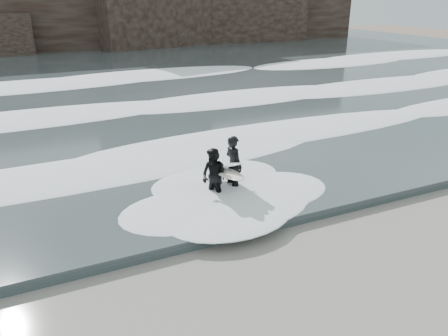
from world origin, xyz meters
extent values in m
plane|color=#8B6C54|center=(0.00, 0.00, 0.00)|extent=(120.00, 120.00, 0.00)
cube|color=#333D3F|center=(0.00, 29.00, 0.15)|extent=(90.00, 52.00, 0.30)
cube|color=black|center=(0.00, 46.00, 5.00)|extent=(70.00, 9.00, 10.00)
ellipsoid|color=white|center=(0.00, 9.00, 0.40)|extent=(60.00, 3.20, 0.20)
ellipsoid|color=white|center=(0.00, 16.00, 0.42)|extent=(60.00, 4.00, 0.24)
ellipsoid|color=white|center=(0.00, 25.00, 0.45)|extent=(60.00, 4.80, 0.30)
imported|color=black|center=(0.92, 5.57, 0.95)|extent=(0.59, 0.77, 1.90)
ellipsoid|color=white|center=(0.52, 5.62, 0.99)|extent=(0.93, 2.11, 0.87)
imported|color=black|center=(0.10, 5.19, 0.86)|extent=(0.95, 1.03, 1.71)
ellipsoid|color=silver|center=(0.52, 5.19, 0.92)|extent=(0.79, 2.32, 0.53)
camera|label=1|loc=(-4.53, -5.58, 5.90)|focal=35.00mm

